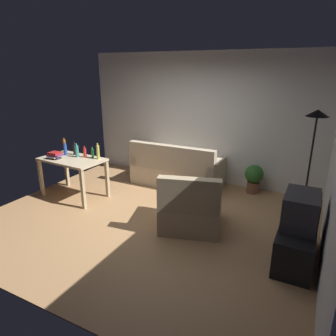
{
  "coord_description": "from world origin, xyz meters",
  "views": [
    {
      "loc": [
        2.34,
        -3.85,
        2.37
      ],
      "look_at": [
        0.1,
        0.5,
        0.75
      ],
      "focal_mm": 32.38,
      "sensor_mm": 36.0,
      "label": 1
    }
  ],
  "objects_px": {
    "desk": "(73,164)",
    "bottle_amber": "(64,146)",
    "book_stack": "(55,155)",
    "tv": "(301,210)",
    "torchiere_lamp": "(314,137)",
    "bottle_green": "(93,153)",
    "bottle_blue": "(65,150)",
    "bottle_dark": "(75,149)",
    "bottle_squat": "(98,152)",
    "tv_stand": "(296,243)",
    "couch": "(176,171)",
    "bottle_red": "(85,152)",
    "bottle_tall": "(77,151)",
    "armchair": "(191,209)",
    "potted_plant": "(254,177)"
  },
  "relations": [
    {
      "from": "tv_stand",
      "to": "bottle_tall",
      "type": "distance_m",
      "value": 4.04
    },
    {
      "from": "bottle_green",
      "to": "bottle_tall",
      "type": "bearing_deg",
      "value": -163.68
    },
    {
      "from": "torchiere_lamp",
      "to": "bottle_green",
      "type": "bearing_deg",
      "value": -170.56
    },
    {
      "from": "couch",
      "to": "bottle_red",
      "type": "height_order",
      "value": "bottle_red"
    },
    {
      "from": "tv_stand",
      "to": "torchiere_lamp",
      "type": "xyz_separation_m",
      "value": [
        0.0,
        1.07,
        1.17
      ]
    },
    {
      "from": "bottle_squat",
      "to": "bottle_tall",
      "type": "bearing_deg",
      "value": -170.63
    },
    {
      "from": "couch",
      "to": "armchair",
      "type": "xyz_separation_m",
      "value": [
        0.99,
        -1.54,
        0.01
      ]
    },
    {
      "from": "tv",
      "to": "bottle_blue",
      "type": "distance_m",
      "value": 4.3
    },
    {
      "from": "book_stack",
      "to": "desk",
      "type": "bearing_deg",
      "value": 31.68
    },
    {
      "from": "tv_stand",
      "to": "desk",
      "type": "xyz_separation_m",
      "value": [
        -4.0,
        0.24,
        0.41
      ]
    },
    {
      "from": "book_stack",
      "to": "bottle_amber",
      "type": "bearing_deg",
      "value": 112.0
    },
    {
      "from": "bottle_dark",
      "to": "book_stack",
      "type": "bearing_deg",
      "value": -108.73
    },
    {
      "from": "bottle_dark",
      "to": "bottle_tall",
      "type": "distance_m",
      "value": 0.18
    },
    {
      "from": "desk",
      "to": "bottle_amber",
      "type": "distance_m",
      "value": 0.56
    },
    {
      "from": "torchiere_lamp",
      "to": "bottle_tall",
      "type": "height_order",
      "value": "torchiere_lamp"
    },
    {
      "from": "tv",
      "to": "bottle_red",
      "type": "relative_size",
      "value": 2.78
    },
    {
      "from": "armchair",
      "to": "bottle_dark",
      "type": "distance_m",
      "value": 2.68
    },
    {
      "from": "bottle_dark",
      "to": "bottle_squat",
      "type": "distance_m",
      "value": 0.6
    },
    {
      "from": "book_stack",
      "to": "tv_stand",
      "type": "bearing_deg",
      "value": -1.12
    },
    {
      "from": "couch",
      "to": "torchiere_lamp",
      "type": "bearing_deg",
      "value": 166.37
    },
    {
      "from": "desk",
      "to": "bottle_blue",
      "type": "bearing_deg",
      "value": 159.56
    },
    {
      "from": "bottle_blue",
      "to": "bottle_tall",
      "type": "distance_m",
      "value": 0.3
    },
    {
      "from": "torchiere_lamp",
      "to": "bottle_amber",
      "type": "xyz_separation_m",
      "value": [
        -4.43,
        -0.56,
        -0.52
      ]
    },
    {
      "from": "bottle_red",
      "to": "book_stack",
      "type": "bearing_deg",
      "value": -141.44
    },
    {
      "from": "couch",
      "to": "bottle_tall",
      "type": "height_order",
      "value": "bottle_tall"
    },
    {
      "from": "torchiere_lamp",
      "to": "bottle_squat",
      "type": "distance_m",
      "value": 3.62
    },
    {
      "from": "bottle_blue",
      "to": "bottle_amber",
      "type": "bearing_deg",
      "value": 138.19
    },
    {
      "from": "bottle_green",
      "to": "bottle_blue",
      "type": "bearing_deg",
      "value": -172.08
    },
    {
      "from": "potted_plant",
      "to": "armchair",
      "type": "distance_m",
      "value": 1.94
    },
    {
      "from": "bottle_amber",
      "to": "bottle_squat",
      "type": "bearing_deg",
      "value": -4.14
    },
    {
      "from": "torchiere_lamp",
      "to": "armchair",
      "type": "distance_m",
      "value": 2.09
    },
    {
      "from": "tv",
      "to": "book_stack",
      "type": "xyz_separation_m",
      "value": [
        -4.26,
        0.08,
        0.13
      ]
    },
    {
      "from": "couch",
      "to": "tv",
      "type": "xyz_separation_m",
      "value": [
        2.52,
        -1.68,
        0.39
      ]
    },
    {
      "from": "couch",
      "to": "torchiere_lamp",
      "type": "height_order",
      "value": "torchiere_lamp"
    },
    {
      "from": "bottle_red",
      "to": "bottle_squat",
      "type": "distance_m",
      "value": 0.31
    },
    {
      "from": "torchiere_lamp",
      "to": "couch",
      "type": "bearing_deg",
      "value": 166.37
    },
    {
      "from": "book_stack",
      "to": "bottle_blue",
      "type": "bearing_deg",
      "value": 94.08
    },
    {
      "from": "armchair",
      "to": "book_stack",
      "type": "bearing_deg",
      "value": -15.2
    },
    {
      "from": "couch",
      "to": "book_stack",
      "type": "relative_size",
      "value": 6.9
    },
    {
      "from": "bottle_blue",
      "to": "book_stack",
      "type": "bearing_deg",
      "value": -85.92
    },
    {
      "from": "bottle_dark",
      "to": "bottle_blue",
      "type": "bearing_deg",
      "value": -146.78
    },
    {
      "from": "tv_stand",
      "to": "tv",
      "type": "xyz_separation_m",
      "value": [
        0.0,
        0.0,
        0.46
      ]
    },
    {
      "from": "bottle_blue",
      "to": "bottle_red",
      "type": "bearing_deg",
      "value": 6.4
    },
    {
      "from": "bottle_red",
      "to": "bottle_squat",
      "type": "height_order",
      "value": "bottle_squat"
    },
    {
      "from": "bottle_amber",
      "to": "armchair",
      "type": "bearing_deg",
      "value": -7.36
    },
    {
      "from": "tv",
      "to": "bottle_dark",
      "type": "bearing_deg",
      "value": 83.48
    },
    {
      "from": "couch",
      "to": "bottle_dark",
      "type": "distance_m",
      "value": 2.09
    },
    {
      "from": "couch",
      "to": "desk",
      "type": "height_order",
      "value": "couch"
    },
    {
      "from": "potted_plant",
      "to": "bottle_amber",
      "type": "distance_m",
      "value": 3.81
    },
    {
      "from": "potted_plant",
      "to": "bottle_green",
      "type": "relative_size",
      "value": 2.71
    }
  ]
}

